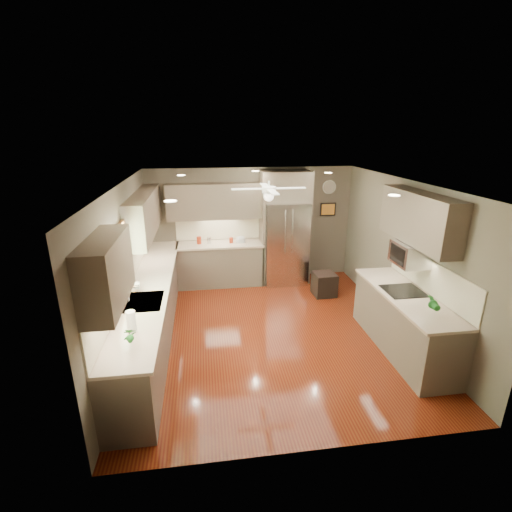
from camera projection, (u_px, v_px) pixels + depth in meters
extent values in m
plane|color=#491209|center=(270.00, 331.00, 6.31)|extent=(5.00, 5.00, 0.00)
plane|color=white|center=(272.00, 184.00, 5.50)|extent=(5.00, 5.00, 0.00)
plane|color=brown|center=(251.00, 225.00, 8.25)|extent=(4.50, 0.00, 4.50)
plane|color=brown|center=(318.00, 350.00, 3.57)|extent=(4.50, 0.00, 4.50)
plane|color=brown|center=(125.00, 270.00, 5.61)|extent=(0.00, 5.00, 5.00)
plane|color=brown|center=(403.00, 256.00, 6.21)|extent=(0.00, 5.00, 5.00)
cylinder|color=maroon|center=(199.00, 240.00, 7.90)|extent=(0.12, 0.12, 0.16)
cylinder|color=silver|center=(209.00, 240.00, 7.93)|extent=(0.10, 0.10, 0.14)
cylinder|color=maroon|center=(231.00, 240.00, 7.97)|extent=(0.10, 0.10, 0.12)
imported|color=white|center=(137.00, 285.00, 5.62)|extent=(0.09, 0.09, 0.18)
imported|color=#1B5E1E|center=(128.00, 335.00, 4.16)|extent=(0.15, 0.12, 0.27)
imported|color=#1B5E1E|center=(434.00, 303.00, 4.89)|extent=(0.17, 0.14, 0.29)
imported|color=#B9AE8A|center=(241.00, 241.00, 8.00)|extent=(0.29, 0.29, 0.06)
cube|color=brown|center=(152.00, 311.00, 6.05)|extent=(0.60, 4.70, 0.90)
cube|color=beige|center=(150.00, 285.00, 5.90)|extent=(0.65, 4.70, 0.04)
cube|color=#EFE4C5|center=(128.00, 269.00, 5.77)|extent=(0.02, 4.70, 0.50)
cube|color=brown|center=(220.00, 265.00, 8.13)|extent=(1.85, 0.60, 0.90)
cube|color=beige|center=(220.00, 244.00, 7.97)|extent=(1.85, 0.65, 0.04)
cube|color=#EFE4C5|center=(219.00, 228.00, 8.16)|extent=(1.85, 0.02, 0.50)
cube|color=brown|center=(107.00, 272.00, 3.95)|extent=(0.33, 1.20, 0.75)
cube|color=brown|center=(145.00, 214.00, 6.66)|extent=(0.33, 2.40, 0.75)
cube|color=brown|center=(218.00, 201.00, 7.81)|extent=(2.15, 0.33, 0.75)
cube|color=brown|center=(419.00, 218.00, 5.42)|extent=(0.33, 1.70, 0.75)
cube|color=#BFF2B2|center=(117.00, 262.00, 5.04)|extent=(0.01, 1.00, 0.80)
cube|color=brown|center=(115.00, 232.00, 4.91)|extent=(0.05, 1.12, 0.06)
cube|color=brown|center=(123.00, 291.00, 5.19)|extent=(0.05, 1.12, 0.06)
cube|color=brown|center=(110.00, 276.00, 4.55)|extent=(0.05, 0.06, 0.80)
cube|color=brown|center=(126.00, 250.00, 5.54)|extent=(0.05, 0.06, 0.80)
cube|color=silver|center=(144.00, 302.00, 5.29)|extent=(0.50, 0.70, 0.03)
cube|color=#262626|center=(145.00, 304.00, 5.30)|extent=(0.44, 0.62, 0.05)
cylinder|color=silver|center=(129.00, 295.00, 5.22)|extent=(0.02, 0.02, 0.24)
cylinder|color=silver|center=(132.00, 287.00, 5.19)|extent=(0.16, 0.02, 0.02)
cube|color=silver|center=(285.00, 243.00, 8.12)|extent=(0.92, 0.72, 1.82)
cube|color=black|center=(288.00, 259.00, 7.88)|extent=(0.88, 0.02, 0.02)
cube|color=black|center=(289.00, 232.00, 7.68)|extent=(0.01, 0.02, 1.00)
cylinder|color=silver|center=(286.00, 232.00, 7.64)|extent=(0.02, 0.02, 0.90)
cylinder|color=silver|center=(293.00, 232.00, 7.66)|extent=(0.02, 0.02, 0.90)
cube|color=brown|center=(286.00, 186.00, 7.78)|extent=(1.04, 0.60, 0.63)
cube|color=brown|center=(262.00, 243.00, 8.11)|extent=(0.06, 0.60, 1.82)
cube|color=brown|center=(306.00, 241.00, 8.24)|extent=(0.06, 0.60, 1.82)
cube|color=brown|center=(403.00, 323.00, 5.68)|extent=(0.65, 2.20, 0.90)
cube|color=beige|center=(407.00, 295.00, 5.52)|extent=(0.70, 2.20, 0.04)
cube|color=#EFE4C5|center=(430.00, 277.00, 5.48)|extent=(0.02, 2.20, 0.50)
cube|color=black|center=(403.00, 291.00, 5.61)|extent=(0.56, 0.52, 0.01)
cube|color=silver|center=(410.00, 254.00, 5.59)|extent=(0.42, 0.55, 0.34)
cube|color=black|center=(397.00, 255.00, 5.56)|extent=(0.02, 0.40, 0.26)
cylinder|color=white|center=(269.00, 183.00, 5.80)|extent=(0.03, 0.03, 0.08)
cylinder|color=white|center=(269.00, 190.00, 5.83)|extent=(0.22, 0.22, 0.10)
sphere|color=white|center=(269.00, 196.00, 5.86)|extent=(0.16, 0.16, 0.16)
cube|color=white|center=(291.00, 188.00, 5.87)|extent=(0.48, 0.11, 0.01)
cube|color=white|center=(265.00, 185.00, 6.15)|extent=(0.11, 0.48, 0.01)
cube|color=white|center=(247.00, 189.00, 5.78)|extent=(0.48, 0.11, 0.01)
cube|color=white|center=(273.00, 192.00, 5.50)|extent=(0.11, 0.48, 0.01)
cylinder|color=white|center=(181.00, 175.00, 6.54)|extent=(0.14, 0.14, 0.01)
cylinder|color=white|center=(328.00, 173.00, 6.90)|extent=(0.14, 0.14, 0.01)
cylinder|color=white|center=(170.00, 201.00, 4.19)|extent=(0.14, 0.14, 0.01)
cylinder|color=white|center=(394.00, 195.00, 4.56)|extent=(0.14, 0.14, 0.01)
cylinder|color=white|center=(256.00, 171.00, 7.19)|extent=(0.14, 0.14, 0.01)
cylinder|color=white|center=(329.00, 187.00, 8.21)|extent=(0.30, 0.03, 0.30)
cylinder|color=silver|center=(329.00, 187.00, 8.20)|extent=(0.29, 0.00, 0.29)
cube|color=black|center=(328.00, 209.00, 8.37)|extent=(0.36, 0.03, 0.30)
cube|color=orange|center=(328.00, 209.00, 8.35)|extent=(0.30, 0.01, 0.24)
cube|color=black|center=(324.00, 285.00, 7.65)|extent=(0.46, 0.46, 0.49)
cube|color=black|center=(325.00, 274.00, 7.57)|extent=(0.43, 0.43, 0.03)
cylinder|color=white|center=(131.00, 321.00, 4.44)|extent=(0.11, 0.11, 0.27)
cylinder|color=silver|center=(131.00, 321.00, 4.44)|extent=(0.02, 0.02, 0.29)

